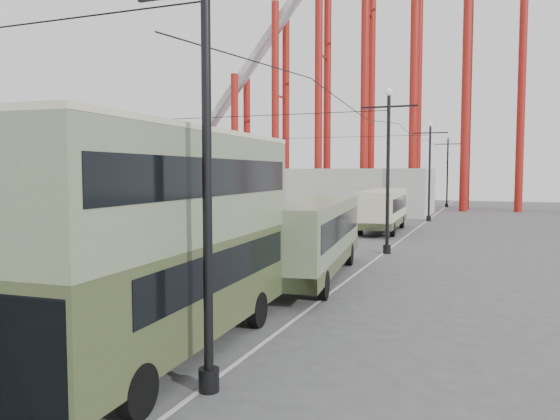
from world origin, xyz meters
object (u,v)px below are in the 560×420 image
at_px(lamp_post_near, 206,13).
at_px(single_decker_green, 311,235).
at_px(pedestrian, 300,246).
at_px(double_decker_bus, 170,230).
at_px(single_decker_cream, 383,208).

relative_size(lamp_post_near, single_decker_green, 0.88).
bearing_deg(pedestrian, single_decker_green, 97.40).
bearing_deg(double_decker_bus, single_decker_cream, 87.69).
bearing_deg(single_decker_cream, pedestrian, -95.87).
height_order(single_decker_cream, pedestrian, single_decker_cream).
distance_m(single_decker_green, pedestrian, 3.36).
height_order(double_decker_bus, single_decker_cream, double_decker_bus).
relative_size(single_decker_green, single_decker_cream, 1.16).
bearing_deg(lamp_post_near, single_decker_cream, 94.20).
height_order(lamp_post_near, pedestrian, lamp_post_near).
bearing_deg(pedestrian, lamp_post_near, 81.37).
bearing_deg(lamp_post_near, pedestrian, 102.20).
distance_m(single_decker_cream, pedestrian, 17.08).
distance_m(lamp_post_near, double_decker_bus, 5.35).
xyz_separation_m(double_decker_bus, single_decker_cream, (-0.38, 30.84, -1.38)).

